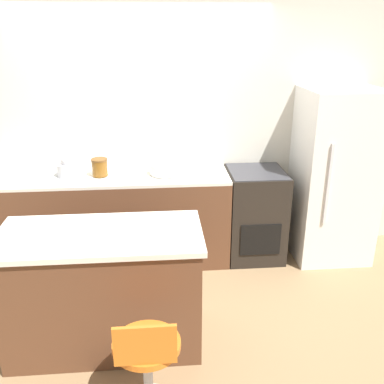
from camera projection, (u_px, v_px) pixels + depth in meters
The scene contains 10 objects.
ground_plane at pixel (146, 274), 4.23m from camera, with size 14.00×14.00×0.00m, color #8E704C.
wall_back at pixel (142, 131), 4.36m from camera, with size 8.00×0.06×2.60m.
back_counter at pixel (109, 219), 4.33m from camera, with size 2.39×0.60×0.94m.
kitchen_island at pixel (104, 289), 3.18m from camera, with size 1.46×0.69×0.93m.
oven_range at pixel (254, 214), 4.44m from camera, with size 0.57×0.61×0.94m.
refrigerator at pixel (334, 176), 4.33m from camera, with size 0.75×0.70×1.75m.
stool_chair at pixel (147, 365), 2.58m from camera, with size 0.41×0.41×0.78m.
kettle at pixel (67, 168), 4.10m from camera, with size 0.20×0.20×0.22m.
mixing_bowl at pixel (165, 168), 4.18m from camera, with size 0.30×0.30×0.11m.
canister_jar at pixel (100, 167), 4.12m from camera, with size 0.15×0.15×0.17m.
Camera 1 is at (0.14, -3.67, 2.29)m, focal length 40.00 mm.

